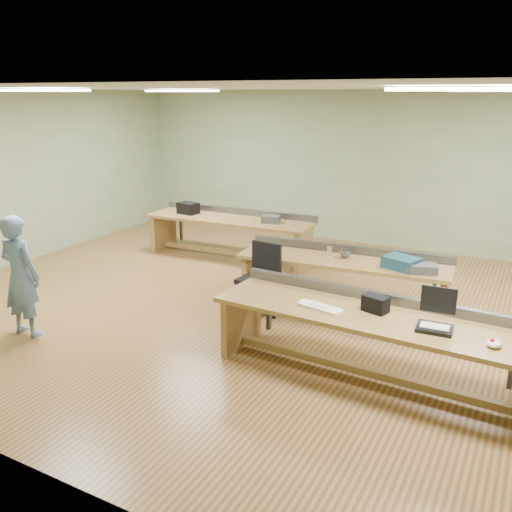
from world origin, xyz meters
name	(u,v)px	position (x,y,z in m)	size (l,w,h in m)	color
floor	(272,308)	(0.00, 0.00, 0.00)	(10.00, 10.00, 0.00)	olive
ceiling	(274,88)	(0.00, 0.00, 3.00)	(10.00, 10.00, 0.00)	silver
wall_back	(363,169)	(0.00, 4.00, 1.50)	(10.00, 0.04, 3.00)	#96AA81
wall_front	(26,301)	(0.00, -4.00, 1.50)	(10.00, 0.04, 3.00)	#96AA81
wall_left	(19,178)	(-5.00, 0.00, 1.50)	(0.04, 8.00, 3.00)	#96AA81
fluor_panels	(274,90)	(0.00, 0.00, 2.97)	(6.20, 3.50, 0.03)	white
workbench_front	(367,329)	(1.75, -1.28, 0.57)	(3.31, 1.02, 0.86)	olive
workbench_mid	(343,272)	(0.89, 0.42, 0.56)	(2.95, 1.03, 0.86)	olive
workbench_back	(230,228)	(-1.79, 1.87, 0.56)	(3.16, 0.95, 0.86)	olive
person	(20,276)	(-2.36, -2.24, 0.77)	(0.56, 0.37, 1.55)	slate
laptop_base	(435,328)	(2.44, -1.40, 0.77)	(0.34, 0.27, 0.04)	black
laptop_screen	(439,300)	(2.44, -1.27, 1.01)	(0.34, 0.02, 0.26)	black
keyboard	(320,307)	(1.26, -1.41, 0.76)	(0.50, 0.17, 0.03)	white
trackball_mouse	(494,343)	(2.98, -1.52, 0.78)	(0.14, 0.16, 0.07)	white
camera_bag	(376,304)	(1.81, -1.22, 0.84)	(0.26, 0.16, 0.17)	black
task_chair	(260,289)	(-0.05, -0.28, 0.36)	(0.57, 0.57, 0.99)	black
parts_bin_teal	(402,263)	(1.69, 0.37, 0.83)	(0.43, 0.33, 0.15)	#163A47
parts_bin_grey	(421,268)	(1.95, 0.32, 0.80)	(0.39, 0.25, 0.11)	#3D3D40
mug	(345,254)	(0.89, 0.47, 0.80)	(0.14, 0.14, 0.11)	#3D3D40
drinks_can	(330,251)	(0.66, 0.47, 0.81)	(0.07, 0.07, 0.13)	silver
storage_box_back	(188,208)	(-2.67, 1.80, 0.85)	(0.37, 0.26, 0.21)	black
tray_back	(271,219)	(-0.96, 1.87, 0.81)	(0.31, 0.23, 0.13)	#3D3D40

